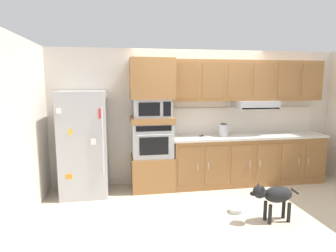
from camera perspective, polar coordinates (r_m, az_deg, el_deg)
The scene contains 17 objects.
ground_plane at distance 4.83m, azimuth 9.27°, elevation -14.55°, with size 9.60×9.60×0.00m, color beige.
back_kitchen_wall at distance 5.54m, azimuth 5.90°, elevation 1.93°, with size 6.20×0.12×2.50m, color beige.
side_panel_left at distance 4.45m, azimuth -26.83°, elevation -0.61°, with size 0.12×7.10×2.50m, color beige.
refrigerator at distance 5.02m, azimuth -16.38°, elevation -3.37°, with size 0.76×0.73×1.76m.
oven_base_cabinet at distance 5.22m, azimuth -3.14°, elevation -9.13°, with size 0.74×0.62×0.60m, color #996638.
built_in_oven at distance 5.07m, azimuth -3.20°, elevation -2.67°, with size 0.70×0.62×0.60m.
appliance_mid_shelf at distance 5.02m, azimuth -3.23°, elevation 1.26°, with size 0.74×0.62×0.10m, color #996638.
microwave at distance 4.99m, azimuth -3.25°, elevation 3.65°, with size 0.64×0.54×0.32m.
appliance_upper_cabinet at distance 4.98m, azimuth -3.30°, elevation 9.39°, with size 0.74×0.62×0.68m, color #996638.
lower_cabinet_run at distance 5.67m, azimuth 15.54°, elevation -6.55°, with size 2.89×0.63×0.88m.
countertop_slab at distance 5.57m, azimuth 15.71°, elevation -1.96°, with size 2.93×0.64×0.04m, color beige.
backsplash_panel at distance 5.79m, azimuth 14.62°, elevation 1.18°, with size 2.93×0.02×0.50m, color silver.
upper_cabinet_with_hood at distance 5.59m, azimuth 15.69°, elevation 8.40°, with size 2.89×0.48×0.88m.
screwdriver at distance 5.26m, azimuth 6.78°, elevation -1.93°, with size 0.17×0.17×0.03m.
electric_kettle at distance 5.30m, azimuth 10.98°, elevation -0.85°, with size 0.17×0.17×0.24m.
dog at distance 4.25m, azimuth 20.38°, elevation -12.85°, with size 0.74×0.24×0.55m.
dog_food_bowl at distance 4.50m, azimuth 13.36°, elevation -16.01°, with size 0.20×0.20×0.06m.
Camera 1 is at (-1.47, -4.20, 1.89)m, focal length 30.56 mm.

